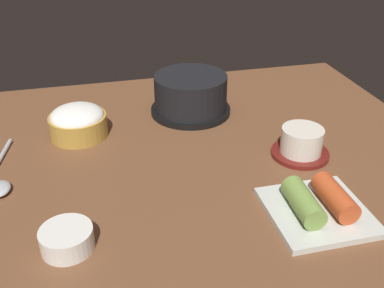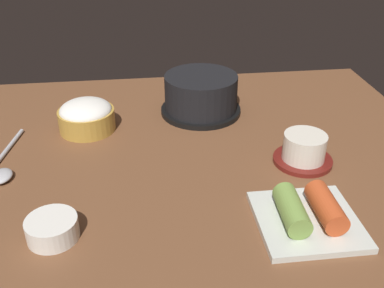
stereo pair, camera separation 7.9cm
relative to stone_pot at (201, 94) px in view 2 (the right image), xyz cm
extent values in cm
cube|color=brown|center=(-6.22, -16.55, -5.32)|extent=(100.00, 76.00, 2.00)
cylinder|color=black|center=(0.00, 0.00, -3.80)|extent=(17.23, 17.23, 1.05)
cylinder|color=black|center=(0.00, 0.00, 0.43)|extent=(15.46, 15.46, 7.41)
cylinder|color=#D15619|center=(0.00, 0.00, 3.83)|extent=(13.60, 13.60, 0.60)
cylinder|color=#B78C38|center=(-23.78, -4.95, -2.18)|extent=(11.19, 11.19, 4.29)
ellipsoid|color=white|center=(-23.78, -4.95, -0.03)|extent=(10.29, 10.29, 3.92)
cylinder|color=maroon|center=(15.23, -22.18, -3.92)|extent=(10.49, 10.49, 0.80)
cylinder|color=silver|center=(15.23, -22.18, -1.18)|extent=(7.52, 7.52, 4.68)
cylinder|color=#C6D18C|center=(15.23, -22.18, 0.86)|extent=(6.39, 6.39, 0.40)
cube|color=silver|center=(10.23, -38.46, -3.82)|extent=(14.62, 14.62, 1.00)
cylinder|color=#7A9E47|center=(7.68, -38.46, -1.56)|extent=(3.87, 8.90, 3.53)
cylinder|color=#C64C23|center=(12.79, -38.46, -1.56)|extent=(3.59, 8.79, 3.53)
cylinder|color=white|center=(-26.10, -36.95, -2.76)|extent=(7.26, 7.26, 3.13)
cylinder|color=#B73323|center=(-26.10, -36.95, -1.49)|extent=(5.96, 5.96, 0.50)
cylinder|color=#B7B7BC|center=(-38.20, -13.01, -3.92)|extent=(3.60, 16.78, 0.80)
ellipsoid|color=#B7B7BC|center=(-36.79, -21.33, -3.60)|extent=(3.60, 4.68, 1.26)
camera|label=1|loc=(-20.47, -85.28, 38.66)|focal=41.81mm
camera|label=2|loc=(-12.66, -86.71, 38.66)|focal=41.81mm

